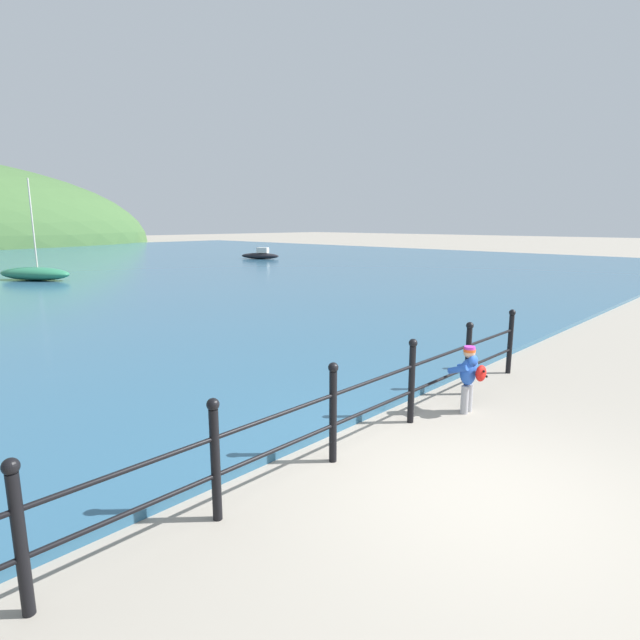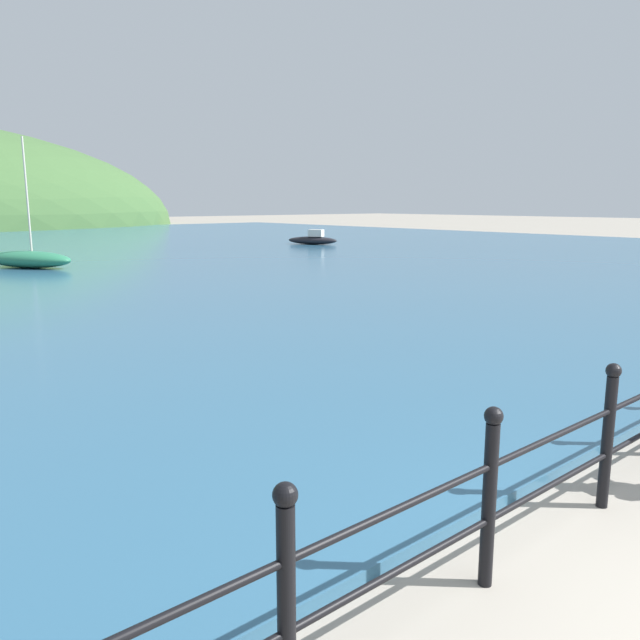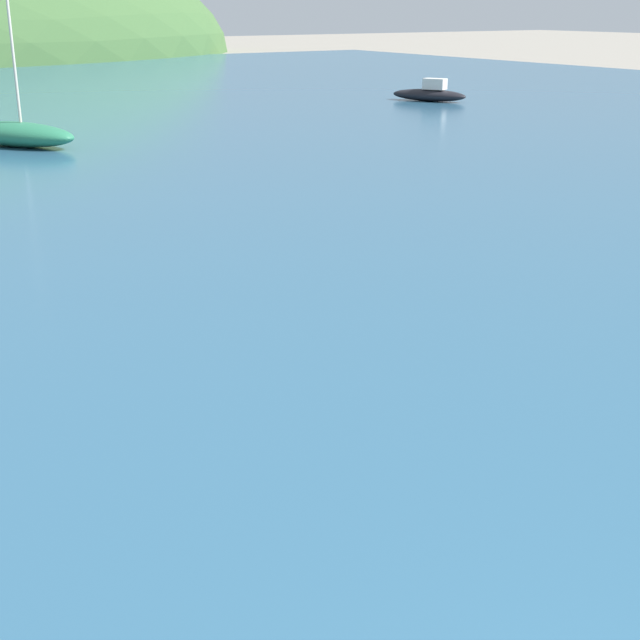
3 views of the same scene
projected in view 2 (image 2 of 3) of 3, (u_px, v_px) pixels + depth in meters
name	position (u px, v px, depth m)	size (l,w,h in m)	color
iron_railing	(490.00, 492.00, 3.94)	(9.85, 0.12, 1.21)	black
boat_white_sailboat	(313.00, 240.00, 35.39)	(2.14, 3.01, 0.84)	black
boat_far_right	(28.00, 259.00, 22.69)	(2.90, 3.73, 4.63)	#287551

